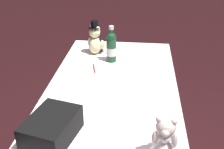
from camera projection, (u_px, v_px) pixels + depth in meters
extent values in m
cube|color=white|center=(112.00, 134.00, 1.97)|extent=(1.62, 0.84, 0.75)
ellipsoid|color=beige|center=(95.00, 45.00, 2.25)|extent=(0.11, 0.10, 0.14)
cube|color=black|center=(97.00, 44.00, 2.27)|extent=(0.08, 0.11, 0.11)
sphere|color=beige|center=(95.00, 32.00, 2.20)|extent=(0.09, 0.09, 0.09)
sphere|color=beige|center=(97.00, 31.00, 2.23)|extent=(0.04, 0.04, 0.04)
sphere|color=beige|center=(98.00, 29.00, 2.16)|extent=(0.03, 0.03, 0.03)
sphere|color=beige|center=(91.00, 27.00, 2.19)|extent=(0.03, 0.03, 0.03)
ellipsoid|color=beige|center=(102.00, 45.00, 2.23)|extent=(0.03, 0.03, 0.08)
ellipsoid|color=beige|center=(90.00, 42.00, 2.28)|extent=(0.03, 0.03, 0.08)
sphere|color=beige|center=(102.00, 49.00, 2.30)|extent=(0.05, 0.05, 0.05)
sphere|color=beige|center=(96.00, 47.00, 2.33)|extent=(0.05, 0.05, 0.05)
cylinder|color=black|center=(95.00, 27.00, 2.18)|extent=(0.09, 0.09, 0.01)
cylinder|color=black|center=(94.00, 24.00, 2.16)|extent=(0.06, 0.06, 0.05)
cone|color=white|center=(164.00, 146.00, 1.22)|extent=(0.15, 0.15, 0.14)
ellipsoid|color=white|center=(165.00, 135.00, 1.19)|extent=(0.07, 0.06, 0.06)
sphere|color=silver|center=(166.00, 127.00, 1.17)|extent=(0.09, 0.09, 0.09)
sphere|color=silver|center=(165.00, 133.00, 1.14)|extent=(0.04, 0.04, 0.04)
sphere|color=silver|center=(159.00, 119.00, 1.16)|extent=(0.03, 0.03, 0.03)
sphere|color=silver|center=(174.00, 121.00, 1.15)|extent=(0.03, 0.03, 0.03)
ellipsoid|color=silver|center=(155.00, 138.00, 1.19)|extent=(0.03, 0.03, 0.08)
ellipsoid|color=silver|center=(175.00, 141.00, 1.17)|extent=(0.03, 0.03, 0.08)
cone|color=white|center=(165.00, 131.00, 1.24)|extent=(0.14, 0.13, 0.15)
cylinder|color=#154023|center=(111.00, 50.00, 2.11)|extent=(0.08, 0.08, 0.18)
sphere|color=#154023|center=(111.00, 37.00, 2.06)|extent=(0.07, 0.07, 0.07)
cylinder|color=#154023|center=(111.00, 31.00, 2.04)|extent=(0.03, 0.03, 0.07)
cylinder|color=silver|center=(111.00, 28.00, 2.03)|extent=(0.04, 0.04, 0.03)
cylinder|color=silver|center=(111.00, 51.00, 2.11)|extent=(0.08, 0.08, 0.06)
cylinder|color=maroon|center=(94.00, 68.00, 2.03)|extent=(0.14, 0.04, 0.01)
cone|color=silver|center=(95.00, 73.00, 1.97)|extent=(0.01, 0.01, 0.01)
cube|color=black|center=(52.00, 128.00, 1.34)|extent=(0.32, 0.26, 0.13)
cube|color=#B7B7BF|center=(31.00, 129.00, 1.33)|extent=(0.04, 0.02, 0.03)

